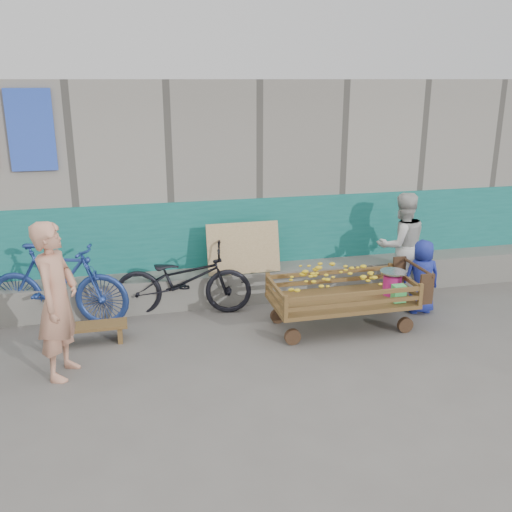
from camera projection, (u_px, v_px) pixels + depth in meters
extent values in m
plane|color=#5B5753|center=(262.00, 384.00, 5.87)|extent=(80.00, 80.00, 0.00)
cube|color=gray|center=(200.00, 176.00, 9.23)|extent=(12.00, 3.00, 3.00)
cube|color=#156862|center=(217.00, 249.00, 8.06)|extent=(12.00, 0.03, 1.40)
cube|color=slate|center=(221.00, 286.00, 7.99)|extent=(12.00, 0.50, 0.45)
cube|color=tan|center=(243.00, 248.00, 7.76)|extent=(1.00, 0.19, 0.68)
cube|color=blue|center=(31.00, 130.00, 7.02)|extent=(0.55, 0.03, 1.00)
cube|color=brown|center=(341.00, 301.00, 7.10)|extent=(1.75, 0.87, 0.05)
cylinder|color=#342113|center=(293.00, 337.00, 6.71)|extent=(0.19, 0.06, 0.19)
cube|color=brown|center=(286.00, 307.00, 6.48)|extent=(0.05, 0.05, 0.27)
cylinder|color=#342113|center=(278.00, 316.00, 7.31)|extent=(0.19, 0.06, 0.19)
cube|color=brown|center=(268.00, 283.00, 7.24)|extent=(0.05, 0.05, 0.27)
cylinder|color=#342113|center=(405.00, 325.00, 7.04)|extent=(0.19, 0.06, 0.19)
cube|color=brown|center=(420.00, 294.00, 6.86)|extent=(0.05, 0.05, 0.27)
cylinder|color=#342113|center=(382.00, 306.00, 7.63)|extent=(0.19, 0.06, 0.19)
cube|color=brown|center=(390.00, 273.00, 7.61)|extent=(0.05, 0.05, 0.27)
cube|color=brown|center=(355.00, 304.00, 6.68)|extent=(1.69, 0.04, 0.05)
cube|color=brown|center=(355.00, 294.00, 6.65)|extent=(1.69, 0.04, 0.05)
cube|color=brown|center=(330.00, 281.00, 7.44)|extent=(1.69, 0.04, 0.05)
cube|color=brown|center=(330.00, 272.00, 7.40)|extent=(1.69, 0.04, 0.05)
cube|color=brown|center=(276.00, 297.00, 6.87)|extent=(0.04, 0.81, 0.05)
cube|color=brown|center=(276.00, 288.00, 6.84)|extent=(0.04, 0.81, 0.05)
cube|color=brown|center=(404.00, 286.00, 7.25)|extent=(0.04, 0.81, 0.05)
cube|color=brown|center=(405.00, 277.00, 7.21)|extent=(0.04, 0.81, 0.05)
cylinder|color=#342113|center=(418.00, 267.00, 7.21)|extent=(0.04, 0.78, 0.04)
cube|color=#342113|center=(399.00, 271.00, 7.58)|extent=(0.17, 0.04, 0.39)
cube|color=#342113|center=(426.00, 289.00, 6.92)|extent=(0.17, 0.04, 0.39)
ellipsoid|color=yellow|center=(335.00, 283.00, 7.00)|extent=(1.26, 0.68, 0.43)
cylinder|color=#D72285|center=(392.00, 285.00, 7.20)|extent=(0.23, 0.23, 0.25)
cylinder|color=silver|center=(393.00, 275.00, 7.16)|extent=(0.03, 0.03, 0.06)
cylinder|color=silver|center=(393.00, 272.00, 7.15)|extent=(0.33, 0.33, 0.02)
cube|color=#47D265|center=(399.00, 293.00, 6.94)|extent=(0.16, 0.12, 0.21)
cube|color=brown|center=(87.00, 327.00, 6.72)|extent=(0.92, 0.28, 0.04)
cube|color=brown|center=(55.00, 339.00, 6.67)|extent=(0.06, 0.26, 0.18)
cube|color=brown|center=(120.00, 333.00, 6.83)|extent=(0.06, 0.26, 0.18)
imported|color=tan|center=(57.00, 301.00, 5.82)|extent=(0.57, 0.71, 1.67)
imported|color=silver|center=(401.00, 245.00, 8.04)|extent=(0.75, 0.60, 1.51)
imported|color=navy|center=(422.00, 277.00, 7.55)|extent=(0.52, 0.38, 1.00)
imported|color=black|center=(183.00, 280.00, 7.51)|extent=(1.87, 0.93, 0.94)
imported|color=navy|center=(58.00, 285.00, 7.14)|extent=(1.85, 0.99, 1.07)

